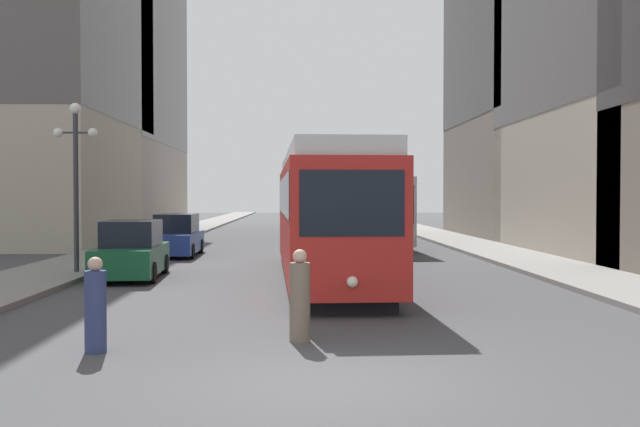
% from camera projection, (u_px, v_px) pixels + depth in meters
% --- Properties ---
extents(ground_plane, '(200.00, 200.00, 0.00)m').
position_uv_depth(ground_plane, '(331.00, 383.00, 9.79)').
color(ground_plane, '#424244').
extents(sidewalk_left, '(3.15, 120.00, 0.15)m').
position_uv_depth(sidewalk_left, '(182.00, 232.00, 49.48)').
color(sidewalk_left, gray).
rests_on(sidewalk_left, ground).
extents(sidewalk_right, '(3.15, 120.00, 0.15)m').
position_uv_depth(sidewalk_right, '(425.00, 232.00, 50.02)').
color(sidewalk_right, gray).
rests_on(sidewalk_right, ground).
extents(streetcar, '(3.18, 14.45, 3.89)m').
position_uv_depth(streetcar, '(325.00, 212.00, 21.86)').
color(streetcar, black).
rests_on(streetcar, ground).
extents(transit_bus, '(2.99, 11.29, 3.45)m').
position_uv_depth(transit_bus, '(370.00, 209.00, 36.29)').
color(transit_bus, black).
rests_on(transit_bus, ground).
extents(parked_car_left_near, '(2.07, 4.51, 1.82)m').
position_uv_depth(parked_car_left_near, '(132.00, 252.00, 22.27)').
color(parked_car_left_near, black).
rests_on(parked_car_left_near, ground).
extents(parked_car_left_mid, '(1.94, 4.79, 1.82)m').
position_uv_depth(parked_car_left_mid, '(177.00, 237.00, 30.54)').
color(parked_car_left_mid, black).
rests_on(parked_car_left_mid, ground).
extents(pedestrian_crossing_near, '(0.37, 0.37, 1.65)m').
position_uv_depth(pedestrian_crossing_near, '(300.00, 299.00, 12.55)').
color(pedestrian_crossing_near, '#6B5B4C').
rests_on(pedestrian_crossing_near, ground).
extents(pedestrian_crossing_far, '(0.36, 0.36, 1.59)m').
position_uv_depth(pedestrian_crossing_far, '(95.00, 308.00, 11.69)').
color(pedestrian_crossing_far, navy).
rests_on(pedestrian_crossing_far, ground).
extents(lamp_post_left_near, '(1.41, 0.36, 5.43)m').
position_uv_depth(lamp_post_left_near, '(76.00, 161.00, 22.70)').
color(lamp_post_left_near, '#333338').
rests_on(lamp_post_left_near, sidewalk_left).
extents(building_left_midblock, '(14.07, 18.63, 25.93)m').
position_uv_depth(building_left_midblock, '(76.00, 51.00, 52.40)').
color(building_left_midblock, '#A89E8E').
rests_on(building_left_midblock, ground).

